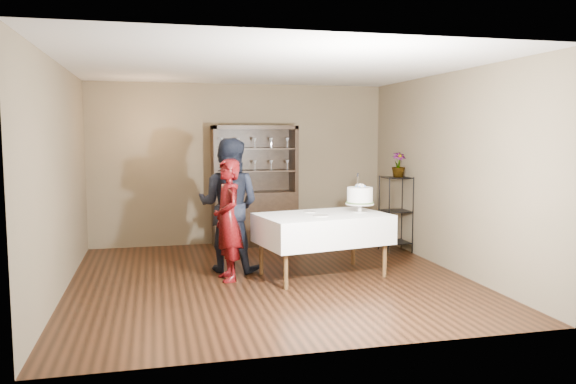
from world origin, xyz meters
The scene contains 14 objects.
floor centered at (0.00, 0.00, 0.00)m, with size 5.00×5.00×0.00m, color black.
ceiling centered at (0.00, 0.00, 2.70)m, with size 5.00×5.00×0.00m, color silver.
back_wall centered at (0.00, 2.50, 1.35)m, with size 5.00×0.02×2.70m, color brown.
wall_left centered at (-2.50, 0.00, 1.35)m, with size 0.02×5.00×2.70m, color brown.
wall_right centered at (2.50, 0.00, 1.35)m, with size 0.02×5.00×2.70m, color brown.
china_hutch centered at (0.20, 2.25, 0.66)m, with size 1.40×0.48×2.00m.
plant_etagere centered at (2.28, 1.20, 0.65)m, with size 0.42×0.42×1.20m.
cake_table centered at (0.70, -0.01, 0.63)m, with size 1.80×1.31×0.82m.
woman centered at (-0.53, 0.08, 0.78)m, with size 0.57×0.37×1.56m, color #310504.
man centered at (-0.45, 0.57, 0.90)m, with size 0.88×0.68×1.81m, color black.
cake centered at (1.24, 0.05, 1.03)m, with size 0.43×0.43×0.53m.
plate_near centered at (0.62, -0.18, 0.83)m, with size 0.20×0.20×0.01m, color beige.
plate_far centered at (0.58, 0.19, 0.83)m, with size 0.17×0.17×0.01m, color beige.
potted_plant centered at (2.31, 1.19, 1.38)m, with size 0.22×0.22×0.39m, color #45632F.
Camera 1 is at (-1.43, -6.96, 1.88)m, focal length 35.00 mm.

